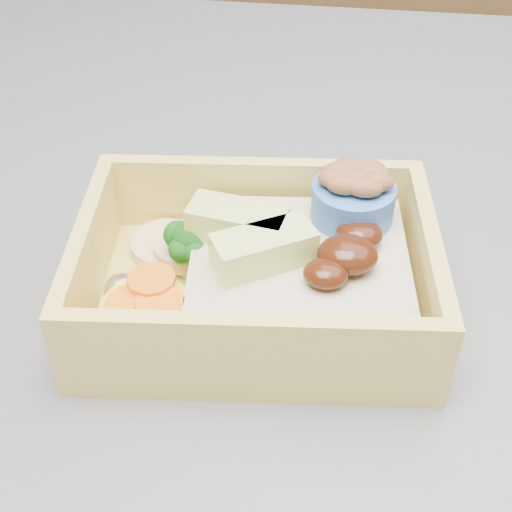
# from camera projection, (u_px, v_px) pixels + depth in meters

# --- Properties ---
(bento_box) EXTENTS (0.21, 0.16, 0.07)m
(bento_box) POSITION_uv_depth(u_px,v_px,m) (267.00, 270.00, 0.40)
(bento_box) COLOR #E4C95E
(bento_box) RESTS_ON island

